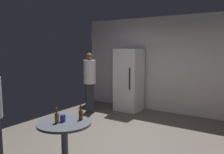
% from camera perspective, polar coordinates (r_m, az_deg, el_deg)
% --- Properties ---
extents(ground_plane, '(5.20, 5.20, 0.10)m').
position_cam_1_polar(ground_plane, '(4.63, 1.57, -16.64)').
color(ground_plane, '#5B544C').
extents(wall_back, '(5.32, 0.06, 2.70)m').
position_cam_1_polar(wall_back, '(6.64, 13.58, 2.93)').
color(wall_back, silver).
rests_on(wall_back, ground_plane).
extents(refrigerator, '(0.70, 0.68, 1.80)m').
position_cam_1_polar(refrigerator, '(6.70, 4.22, -0.72)').
color(refrigerator, white).
rests_on(refrigerator, ground_plane).
extents(foreground_table, '(0.80, 0.80, 0.73)m').
position_cam_1_polar(foreground_table, '(3.55, -11.79, -12.56)').
color(foreground_table, '#4C515B').
rests_on(foreground_table, ground_plane).
extents(beer_bottle_amber, '(0.06, 0.06, 0.23)m').
position_cam_1_polar(beer_bottle_amber, '(3.47, -13.56, -9.76)').
color(beer_bottle_amber, '#8C5919').
rests_on(beer_bottle_amber, foreground_table).
extents(beer_bottle_brown, '(0.06, 0.06, 0.23)m').
position_cam_1_polar(beer_bottle_brown, '(3.56, -7.80, -9.21)').
color(beer_bottle_brown, '#593314').
rests_on(beer_bottle_brown, foreground_table).
extents(plastic_cup_blue, '(0.08, 0.08, 0.11)m').
position_cam_1_polar(plastic_cup_blue, '(3.52, -12.15, -9.96)').
color(plastic_cup_blue, blue).
rests_on(plastic_cup_blue, foreground_table).
extents(person_in_white_shirt, '(0.48, 0.48, 1.69)m').
position_cam_1_polar(person_in_white_shirt, '(6.44, -5.60, -0.25)').
color(person_in_white_shirt, '#2D2D38').
rests_on(person_in_white_shirt, ground_plane).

